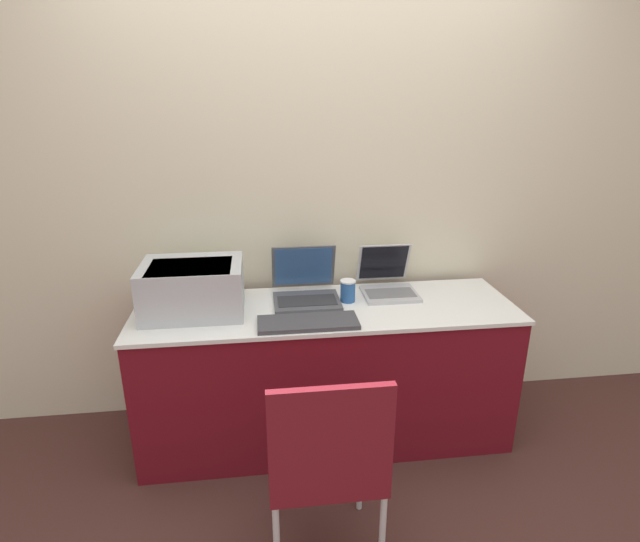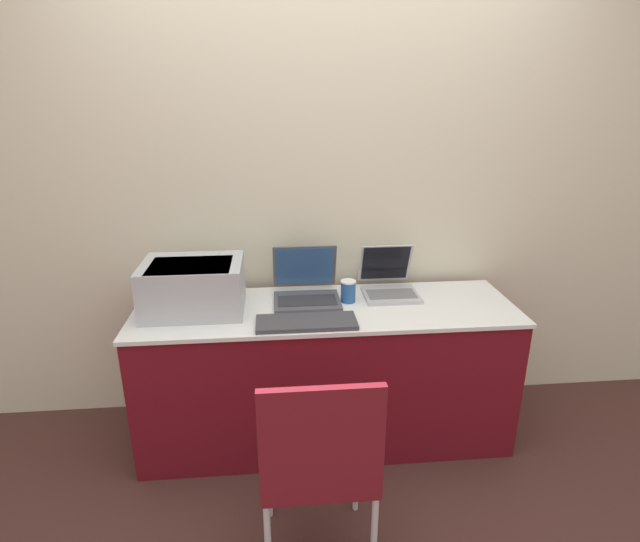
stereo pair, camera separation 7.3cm
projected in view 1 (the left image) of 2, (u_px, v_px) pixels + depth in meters
ground_plane at (333, 469)px, 2.46m from camera, size 14.00×14.00×0.00m
wall_back at (317, 183)px, 2.63m from camera, size 8.00×0.05×2.60m
table at (326, 373)px, 2.59m from camera, size 1.88×0.58×0.75m
printer at (193, 286)px, 2.37m from camera, size 0.47×0.36×0.24m
laptop_left at (306, 288)px, 2.55m from camera, size 0.33×0.34×0.26m
laptop_right at (387, 282)px, 2.64m from camera, size 0.28×0.33×0.24m
external_keyboard at (308, 323)px, 2.28m from camera, size 0.46×0.17×0.02m
coffee_cup at (348, 291)px, 2.52m from camera, size 0.08×0.08×0.11m
chair at (326, 456)px, 1.78m from camera, size 0.41×0.42×0.89m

